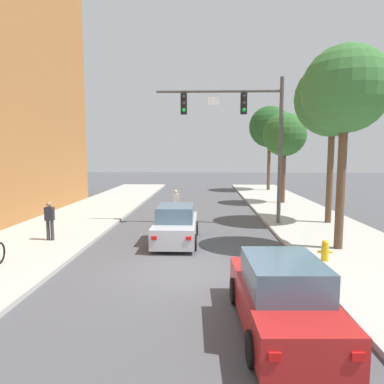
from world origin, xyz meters
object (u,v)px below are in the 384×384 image
at_px(pedestrian_crossing_road, 176,202).
at_px(street_tree_third, 285,135).
at_px(traffic_signal_mast, 245,123).
at_px(car_following_red, 281,297).
at_px(pedestrian_sidewalk_left_walker, 50,219).
at_px(street_tree_second, 333,99).
at_px(fire_hydrant, 325,250).
at_px(car_lead_silver, 176,225).
at_px(street_tree_nearest, 345,91).
at_px(street_tree_farthest, 270,127).

height_order(pedestrian_crossing_road, street_tree_third, street_tree_third).
height_order(traffic_signal_mast, street_tree_third, traffic_signal_mast).
bearing_deg(car_following_red, pedestrian_sidewalk_left_walker, 139.95).
bearing_deg(street_tree_third, street_tree_second, -84.59).
bearing_deg(fire_hydrant, car_following_red, -119.07).
relative_size(car_lead_silver, car_following_red, 0.99).
xyz_separation_m(car_lead_silver, pedestrian_sidewalk_left_walker, (-5.28, -0.48, 0.34)).
height_order(car_following_red, street_tree_nearest, street_tree_nearest).
height_order(traffic_signal_mast, car_following_red, traffic_signal_mast).
distance_m(street_tree_nearest, street_tree_farthest, 21.86).
bearing_deg(traffic_signal_mast, car_lead_silver, -133.19).
bearing_deg(street_tree_second, car_lead_silver, -154.03).
bearing_deg(car_following_red, traffic_signal_mast, 87.71).
bearing_deg(car_following_red, street_tree_second, 66.06).
bearing_deg(street_tree_farthest, fire_hydrant, -95.80).
bearing_deg(traffic_signal_mast, fire_hydrant, -72.34).
distance_m(car_following_red, street_tree_farthest, 28.82).
distance_m(traffic_signal_mast, car_following_red, 11.78).
bearing_deg(street_tree_second, fire_hydrant, -110.28).
bearing_deg(street_tree_third, pedestrian_sidewalk_left_walker, -136.43).
bearing_deg(fire_hydrant, street_tree_second, 69.72).
xyz_separation_m(pedestrian_sidewalk_left_walker, street_tree_third, (12.37, 11.77, 4.10)).
height_order(street_tree_nearest, street_tree_second, street_tree_second).
height_order(car_following_red, street_tree_third, street_tree_third).
height_order(pedestrian_sidewalk_left_walker, street_tree_farthest, street_tree_farthest).
bearing_deg(street_tree_nearest, street_tree_farthest, 86.52).
distance_m(street_tree_third, street_tree_farthest, 9.32).
bearing_deg(street_tree_nearest, street_tree_third, 86.76).
relative_size(traffic_signal_mast, street_tree_nearest, 0.99).
bearing_deg(street_tree_nearest, pedestrian_sidewalk_left_walker, 175.93).
relative_size(pedestrian_sidewalk_left_walker, street_tree_nearest, 0.22).
height_order(car_following_red, pedestrian_crossing_road, pedestrian_crossing_road).
bearing_deg(car_lead_silver, pedestrian_crossing_road, 94.80).
distance_m(pedestrian_crossing_road, street_tree_third, 10.22).
xyz_separation_m(traffic_signal_mast, pedestrian_sidewalk_left_walker, (-8.58, -3.99, -4.28)).
height_order(pedestrian_sidewalk_left_walker, pedestrian_crossing_road, pedestrian_sidewalk_left_walker).
relative_size(fire_hydrant, street_tree_farthest, 0.09).
bearing_deg(street_tree_second, street_tree_third, 95.41).
bearing_deg(street_tree_farthest, traffic_signal_mast, -104.56).
relative_size(car_following_red, street_tree_third, 0.65).
relative_size(traffic_signal_mast, street_tree_farthest, 0.89).
bearing_deg(street_tree_farthest, street_tree_nearest, -93.48).
relative_size(traffic_signal_mast, street_tree_second, 0.89).
bearing_deg(traffic_signal_mast, street_tree_nearest, -57.38).
xyz_separation_m(fire_hydrant, street_tree_nearest, (1.05, 1.57, 5.58)).
bearing_deg(street_tree_third, car_lead_silver, -122.13).
distance_m(car_lead_silver, fire_hydrant, 6.07).
xyz_separation_m(street_tree_nearest, street_tree_third, (0.71, 12.60, -0.92)).
relative_size(street_tree_second, street_tree_farthest, 1.00).
height_order(car_lead_silver, pedestrian_crossing_road, pedestrian_crossing_road).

